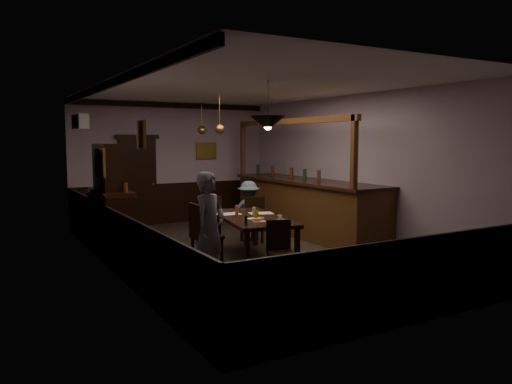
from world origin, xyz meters
TOP-DOWN VIEW (x-y plane):
  - room at (0.00, 0.00)m, footprint 5.01×8.01m
  - dining_table at (-0.16, -0.35)m, footprint 1.39×2.35m
  - chair_far_left at (-0.36, 0.98)m, footprint 0.49×0.49m
  - chair_far_right at (0.52, 0.82)m, footprint 0.48×0.48m
  - chair_near at (-0.40, -1.65)m, footprint 0.48×0.48m
  - chair_side at (-1.12, -0.38)m, footprint 0.46×0.46m
  - person_standing at (-1.42, -1.38)m, footprint 0.71×0.65m
  - person_seated_left at (-0.31, 1.26)m, footprint 0.64×0.53m
  - person_seated_right at (0.57, 1.09)m, footprint 0.91×0.72m
  - newspaper_left at (-0.40, 0.09)m, footprint 0.43×0.32m
  - newspaper_right at (0.16, -0.12)m, footprint 0.49×0.41m
  - napkin at (-0.28, -0.55)m, footprint 0.18×0.18m
  - saucer at (0.07, -0.95)m, footprint 0.15×0.15m
  - coffee_cup at (0.05, -0.93)m, footprint 0.09×0.09m
  - pastry_plate at (-0.33, -0.91)m, footprint 0.22×0.22m
  - pastry_ring_a at (-0.35, -0.88)m, footprint 0.13×0.13m
  - pastry_ring_b at (-0.25, -0.81)m, footprint 0.13×0.13m
  - soda_can at (-0.12, -0.45)m, footprint 0.07×0.07m
  - beer_glass at (-0.40, -0.26)m, footprint 0.06×0.06m
  - water_glass at (-0.07, -0.26)m, footprint 0.06×0.06m
  - pepper_mill at (-0.64, -1.03)m, footprint 0.04×0.04m
  - sideboard at (-2.21, 1.19)m, footprint 0.54×1.52m
  - bar_counter at (1.99, 1.06)m, footprint 1.05×4.52m
  - door_back at (-0.90, 3.95)m, footprint 0.90×0.06m
  - ac_unit at (-2.38, 2.90)m, footprint 0.20×0.85m
  - picture_left_small at (-2.46, -1.60)m, footprint 0.04×0.28m
  - picture_left_large at (-2.46, 0.80)m, footprint 0.04×0.62m
  - picture_back at (0.90, 3.96)m, footprint 0.55×0.04m
  - pendant_iron at (-0.31, -1.13)m, footprint 0.56×0.56m
  - pendant_brass_mid at (0.10, 1.47)m, footprint 0.20×0.20m
  - pendant_brass_far at (0.30, 2.84)m, footprint 0.20×0.20m

SIDE VIEW (x-z plane):
  - chair_near at x=-0.40m, z-range 0.04..0.92m
  - chair_far_right at x=0.52m, z-range 0.05..1.00m
  - chair_far_left at x=-0.36m, z-range 0.05..1.04m
  - chair_side at x=-1.12m, z-range 0.05..1.09m
  - person_seated_left at x=-0.31m, z-range 0.00..1.19m
  - person_seated_right at x=0.57m, z-range 0.00..1.23m
  - bar_counter at x=1.99m, z-range -0.63..1.90m
  - dining_table at x=-0.16m, z-range 0.31..1.06m
  - napkin at x=-0.28m, z-range 0.75..0.75m
  - newspaper_left at x=-0.40m, z-range 0.75..0.76m
  - newspaper_right at x=0.16m, z-range 0.75..0.76m
  - saucer at x=0.07m, z-range 0.75..0.76m
  - pastry_plate at x=-0.33m, z-range 0.75..0.76m
  - pastry_ring_a at x=-0.35m, z-range 0.77..0.81m
  - pastry_ring_b at x=-0.25m, z-range 0.77..0.81m
  - coffee_cup at x=0.05m, z-range 0.76..0.84m
  - sideboard at x=-2.21m, z-range -0.20..1.81m
  - soda_can at x=-0.12m, z-range 0.75..0.87m
  - person_standing at x=-1.42m, z-range 0.00..1.63m
  - pepper_mill at x=-0.64m, z-range 0.75..0.89m
  - water_glass at x=-0.07m, z-range 0.75..0.90m
  - beer_glass at x=-0.40m, z-range 0.75..0.95m
  - door_back at x=-0.90m, z-range 0.00..2.10m
  - room at x=0.00m, z-range -0.01..3.01m
  - picture_left_large at x=-2.46m, z-range 1.46..1.94m
  - picture_back at x=0.90m, z-range 1.59..2.01m
  - picture_left_small at x=-2.46m, z-range 1.97..2.33m
  - pendant_brass_mid at x=0.10m, z-range 1.89..2.70m
  - pendant_brass_far at x=0.30m, z-range 1.89..2.70m
  - pendant_iron at x=-0.31m, z-range 1.95..2.72m
  - ac_unit at x=-2.38m, z-range 2.30..2.60m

